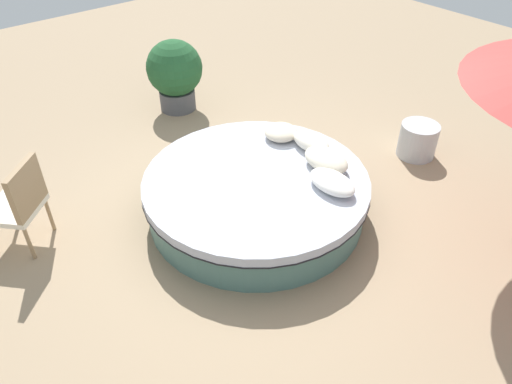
# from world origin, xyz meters

# --- Properties ---
(ground_plane) EXTENTS (16.00, 16.00, 0.00)m
(ground_plane) POSITION_xyz_m (0.00, 0.00, 0.00)
(ground_plane) COLOR #9E8466
(round_bed) EXTENTS (2.47, 2.47, 0.49)m
(round_bed) POSITION_xyz_m (0.00, 0.00, 0.25)
(round_bed) COLOR #4C726B
(round_bed) RESTS_ON ground_plane
(throw_pillow_0) EXTENTS (0.56, 0.34, 0.16)m
(throw_pillow_0) POSITION_xyz_m (0.65, 0.49, 0.57)
(throw_pillow_0) COLOR white
(throw_pillow_0) RESTS_ON round_bed
(throw_pillow_1) EXTENTS (0.56, 0.37, 0.20)m
(throw_pillow_1) POSITION_xyz_m (0.34, 0.72, 0.59)
(throw_pillow_1) COLOR beige
(throw_pillow_1) RESTS_ON round_bed
(throw_pillow_2) EXTENTS (0.52, 0.29, 0.19)m
(throw_pillow_2) POSITION_xyz_m (-0.04, 0.86, 0.58)
(throw_pillow_2) COLOR silver
(throw_pillow_2) RESTS_ON round_bed
(throw_pillow_3) EXTENTS (0.41, 0.40, 0.16)m
(throw_pillow_3) POSITION_xyz_m (-0.44, 0.75, 0.57)
(throw_pillow_3) COLOR beige
(throw_pillow_3) RESTS_ON round_bed
(patio_chair) EXTENTS (0.72, 0.72, 0.98)m
(patio_chair) POSITION_xyz_m (-1.11, -2.12, 0.56)
(patio_chair) COLOR #997A56
(patio_chair) RESTS_ON ground_plane
(planter) EXTENTS (0.82, 0.82, 1.06)m
(planter) POSITION_xyz_m (-2.68, 0.67, 0.58)
(planter) COLOR #4C4C51
(planter) RESTS_ON ground_plane
(side_table) EXTENTS (0.49, 0.49, 0.45)m
(side_table) POSITION_xyz_m (0.43, 2.38, 0.22)
(side_table) COLOR #B7B7BC
(side_table) RESTS_ON ground_plane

